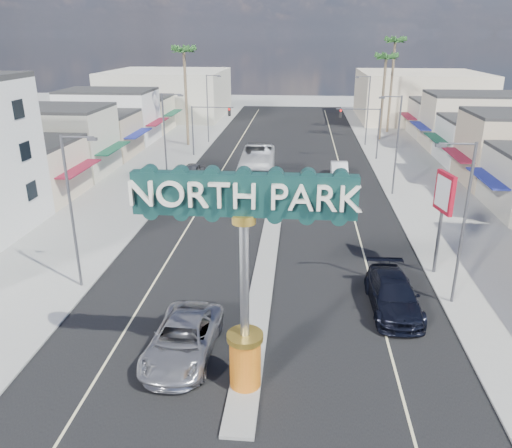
% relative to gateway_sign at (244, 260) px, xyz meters
% --- Properties ---
extents(ground, '(160.00, 160.00, 0.00)m').
position_rel_gateway_sign_xyz_m(ground, '(0.00, 28.02, -5.93)').
color(ground, gray).
rests_on(ground, ground).
extents(road, '(20.00, 120.00, 0.01)m').
position_rel_gateway_sign_xyz_m(road, '(0.00, 28.02, -5.92)').
color(road, black).
rests_on(road, ground).
extents(median_island, '(1.30, 30.00, 0.16)m').
position_rel_gateway_sign_xyz_m(median_island, '(0.00, 12.02, -5.85)').
color(median_island, gray).
rests_on(median_island, ground).
extents(sidewalk_left, '(8.00, 120.00, 0.12)m').
position_rel_gateway_sign_xyz_m(sidewalk_left, '(-14.00, 28.02, -5.87)').
color(sidewalk_left, gray).
rests_on(sidewalk_left, ground).
extents(sidewalk_right, '(8.00, 120.00, 0.12)m').
position_rel_gateway_sign_xyz_m(sidewalk_right, '(14.00, 28.02, -5.87)').
color(sidewalk_right, gray).
rests_on(sidewalk_right, ground).
extents(storefront_row_left, '(12.00, 42.00, 6.00)m').
position_rel_gateway_sign_xyz_m(storefront_row_left, '(-24.00, 41.02, -2.93)').
color(storefront_row_left, beige).
rests_on(storefront_row_left, ground).
extents(storefront_row_right, '(12.00, 42.00, 6.00)m').
position_rel_gateway_sign_xyz_m(storefront_row_right, '(24.00, 41.02, -2.93)').
color(storefront_row_right, '#B7B29E').
rests_on(storefront_row_right, ground).
extents(backdrop_far_left, '(20.00, 20.00, 8.00)m').
position_rel_gateway_sign_xyz_m(backdrop_far_left, '(-22.00, 73.02, -1.93)').
color(backdrop_far_left, '#B7B29E').
rests_on(backdrop_far_left, ground).
extents(backdrop_far_right, '(20.00, 20.00, 8.00)m').
position_rel_gateway_sign_xyz_m(backdrop_far_right, '(22.00, 73.02, -1.93)').
color(backdrop_far_right, beige).
rests_on(backdrop_far_right, ground).
extents(gateway_sign, '(8.20, 1.50, 9.15)m').
position_rel_gateway_sign_xyz_m(gateway_sign, '(0.00, 0.00, 0.00)').
color(gateway_sign, '#DD5611').
rests_on(gateway_sign, median_island).
extents(traffic_signal_left, '(5.09, 0.45, 6.00)m').
position_rel_gateway_sign_xyz_m(traffic_signal_left, '(-9.18, 42.02, -1.65)').
color(traffic_signal_left, '#47474C').
rests_on(traffic_signal_left, ground).
extents(traffic_signal_right, '(5.09, 0.45, 6.00)m').
position_rel_gateway_sign_xyz_m(traffic_signal_right, '(9.18, 42.02, -1.65)').
color(traffic_signal_right, '#47474C').
rests_on(traffic_signal_right, ground).
extents(streetlight_l_near, '(2.03, 0.22, 9.00)m').
position_rel_gateway_sign_xyz_m(streetlight_l_near, '(-10.43, 8.02, -0.86)').
color(streetlight_l_near, '#47474C').
rests_on(streetlight_l_near, ground).
extents(streetlight_l_mid, '(2.03, 0.22, 9.00)m').
position_rel_gateway_sign_xyz_m(streetlight_l_mid, '(-10.43, 28.02, -0.86)').
color(streetlight_l_mid, '#47474C').
rests_on(streetlight_l_mid, ground).
extents(streetlight_l_far, '(2.03, 0.22, 9.00)m').
position_rel_gateway_sign_xyz_m(streetlight_l_far, '(-10.43, 50.02, -0.86)').
color(streetlight_l_far, '#47474C').
rests_on(streetlight_l_far, ground).
extents(streetlight_r_near, '(2.03, 0.22, 9.00)m').
position_rel_gateway_sign_xyz_m(streetlight_r_near, '(10.43, 8.02, -0.86)').
color(streetlight_r_near, '#47474C').
rests_on(streetlight_r_near, ground).
extents(streetlight_r_mid, '(2.03, 0.22, 9.00)m').
position_rel_gateway_sign_xyz_m(streetlight_r_mid, '(10.43, 28.02, -0.86)').
color(streetlight_r_mid, '#47474C').
rests_on(streetlight_r_mid, ground).
extents(streetlight_r_far, '(2.03, 0.22, 9.00)m').
position_rel_gateway_sign_xyz_m(streetlight_r_far, '(10.43, 50.02, -0.86)').
color(streetlight_r_far, '#47474C').
rests_on(streetlight_r_far, ground).
extents(palm_left_far, '(2.60, 2.60, 13.10)m').
position_rel_gateway_sign_xyz_m(palm_left_far, '(-13.00, 48.02, 5.57)').
color(palm_left_far, brown).
rests_on(palm_left_far, ground).
extents(palm_right_mid, '(2.60, 2.60, 12.10)m').
position_rel_gateway_sign_xyz_m(palm_right_mid, '(13.00, 54.02, 4.67)').
color(palm_right_mid, brown).
rests_on(palm_right_mid, ground).
extents(palm_right_far, '(2.60, 2.60, 14.10)m').
position_rel_gateway_sign_xyz_m(palm_right_far, '(15.00, 60.02, 6.46)').
color(palm_right_far, brown).
rests_on(palm_right_far, ground).
extents(suv_left, '(3.09, 6.30, 1.72)m').
position_rel_gateway_sign_xyz_m(suv_left, '(-3.10, 2.00, -5.07)').
color(suv_left, '#A6A6AB').
rests_on(suv_left, ground).
extents(suv_right, '(2.66, 6.15, 1.76)m').
position_rel_gateway_sign_xyz_m(suv_right, '(7.21, 7.10, -5.05)').
color(suv_right, black).
rests_on(suv_right, ground).
extents(car_parked_left, '(2.17, 4.81, 1.60)m').
position_rel_gateway_sign_xyz_m(car_parked_left, '(-9.00, 31.42, -5.13)').
color(car_parked_left, '#5A5A5E').
rests_on(car_parked_left, ground).
extents(car_parked_right, '(1.72, 4.85, 1.59)m').
position_rel_gateway_sign_xyz_m(car_parked_right, '(6.07, 33.65, -5.13)').
color(car_parked_right, silver).
rests_on(car_parked_right, ground).
extents(city_bus, '(3.50, 13.19, 3.65)m').
position_rel_gateway_sign_xyz_m(city_bus, '(-2.00, 27.39, -4.10)').
color(city_bus, silver).
rests_on(city_bus, ground).
extents(bank_pylon_sign, '(0.66, 1.99, 6.33)m').
position_rel_gateway_sign_xyz_m(bank_pylon_sign, '(10.49, 11.72, -1.02)').
color(bank_pylon_sign, '#47474C').
rests_on(bank_pylon_sign, sidewalk_right).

